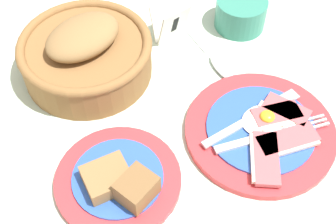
% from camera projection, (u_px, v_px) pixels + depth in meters
% --- Properties ---
extents(ground_plane, '(3.00, 3.00, 0.00)m').
position_uv_depth(ground_plane, '(212.00, 149.00, 0.71)').
color(ground_plane, '#B7CCB7').
extents(breakfast_plate, '(0.23, 0.23, 0.03)m').
position_uv_depth(breakfast_plate, '(263.00, 130.00, 0.72)').
color(breakfast_plate, red).
rests_on(breakfast_plate, ground_plane).
extents(bread_plate, '(0.18, 0.18, 0.05)m').
position_uv_depth(bread_plate, '(119.00, 181.00, 0.66)').
color(bread_plate, red).
rests_on(bread_plate, ground_plane).
extents(sugar_cup, '(0.09, 0.09, 0.06)m').
position_uv_depth(sugar_cup, '(241.00, 12.00, 0.86)').
color(sugar_cup, '#337F6B').
rests_on(sugar_cup, ground_plane).
extents(bread_basket, '(0.22, 0.22, 0.10)m').
position_uv_depth(bread_basket, '(86.00, 53.00, 0.78)').
color(bread_basket, brown).
rests_on(bread_basket, ground_plane).
extents(number_card, '(0.07, 0.06, 0.07)m').
position_uv_depth(number_card, '(170.00, 22.00, 0.83)').
color(number_card, white).
rests_on(number_card, ground_plane).
extents(teaspoon_by_saucer, '(0.03, 0.19, 0.01)m').
position_uv_depth(teaspoon_by_saucer, '(214.00, 58.00, 0.82)').
color(teaspoon_by_saucer, silver).
rests_on(teaspoon_by_saucer, ground_plane).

